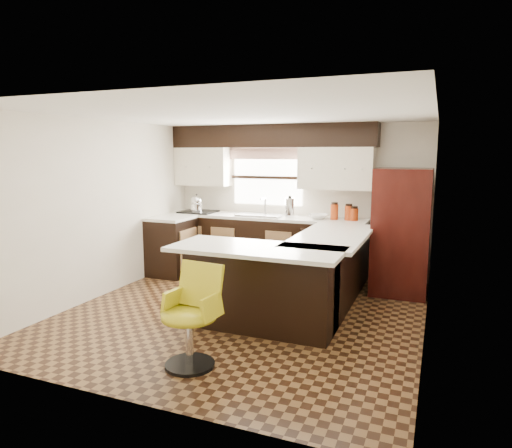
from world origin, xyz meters
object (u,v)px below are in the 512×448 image
at_px(refrigerator, 401,232).
at_px(bar_chair, 189,317).
at_px(peninsula_long, 327,272).
at_px(peninsula_return, 261,289).

height_order(refrigerator, bar_chair, refrigerator).
distance_m(peninsula_long, bar_chair, 2.25).
relative_size(peninsula_long, peninsula_return, 1.18).
bearing_deg(peninsula_return, bar_chair, -103.07).
height_order(peninsula_return, bar_chair, bar_chair).
bearing_deg(peninsula_long, peninsula_return, -118.30).
xyz_separation_m(peninsula_long, bar_chair, (-0.79, -2.11, 0.02)).
distance_m(peninsula_long, refrigerator, 1.32).
bearing_deg(refrigerator, peninsula_long, -130.18).
xyz_separation_m(peninsula_long, peninsula_return, (-0.53, -0.97, 0.00)).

